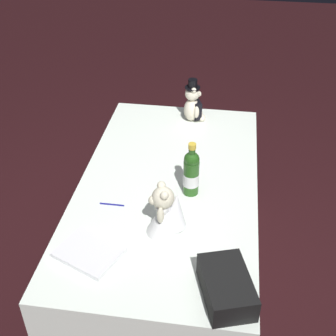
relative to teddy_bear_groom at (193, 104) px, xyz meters
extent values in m
plane|color=black|center=(0.68, -0.06, -0.83)|extent=(12.00, 12.00, 0.00)
cube|color=white|center=(0.68, -0.06, -0.47)|extent=(1.67, 0.92, 0.72)
ellipsoid|color=beige|center=(0.00, -0.01, -0.04)|extent=(0.11, 0.10, 0.15)
cube|color=black|center=(-0.01, 0.02, -0.04)|extent=(0.10, 0.08, 0.11)
sphere|color=beige|center=(0.00, -0.01, 0.08)|extent=(0.09, 0.09, 0.09)
sphere|color=beige|center=(-0.01, 0.03, 0.07)|extent=(0.04, 0.04, 0.04)
sphere|color=beige|center=(0.03, 0.00, 0.11)|extent=(0.03, 0.03, 0.03)
sphere|color=beige|center=(-0.03, -0.02, 0.11)|extent=(0.03, 0.03, 0.03)
ellipsoid|color=beige|center=(0.05, 0.03, -0.02)|extent=(0.03, 0.03, 0.08)
ellipsoid|color=beige|center=(-0.06, -0.02, -0.02)|extent=(0.03, 0.03, 0.08)
sphere|color=beige|center=(0.01, 0.06, -0.08)|extent=(0.05, 0.05, 0.05)
sphere|color=beige|center=(-0.05, 0.04, -0.08)|extent=(0.05, 0.05, 0.05)
cylinder|color=black|center=(0.00, -0.01, 0.12)|extent=(0.09, 0.09, 0.01)
cylinder|color=black|center=(0.00, -0.01, 0.14)|extent=(0.06, 0.06, 0.05)
cone|color=white|center=(1.03, -0.03, -0.03)|extent=(0.15, 0.15, 0.15)
ellipsoid|color=white|center=(1.03, -0.03, 0.03)|extent=(0.07, 0.06, 0.07)
sphere|color=beige|center=(1.03, -0.03, 0.09)|extent=(0.10, 0.10, 0.10)
sphere|color=beige|center=(1.05, -0.07, 0.08)|extent=(0.04, 0.04, 0.04)
sphere|color=beige|center=(1.00, -0.04, 0.13)|extent=(0.04, 0.04, 0.04)
sphere|color=beige|center=(1.07, -0.02, 0.13)|extent=(0.04, 0.04, 0.04)
ellipsoid|color=beige|center=(1.00, -0.06, 0.03)|extent=(0.03, 0.03, 0.09)
ellipsoid|color=beige|center=(1.08, -0.03, 0.03)|extent=(0.03, 0.03, 0.09)
cone|color=white|center=(1.01, 0.02, 0.01)|extent=(0.15, 0.16, 0.18)
cylinder|color=#245319|center=(0.73, 0.06, -0.01)|extent=(0.08, 0.08, 0.19)
sphere|color=#245319|center=(0.73, 0.06, 0.09)|extent=(0.08, 0.08, 0.08)
cylinder|color=#245319|center=(0.73, 0.06, 0.14)|extent=(0.03, 0.03, 0.08)
cylinder|color=gold|center=(0.73, 0.06, 0.17)|extent=(0.04, 0.04, 0.03)
cylinder|color=silver|center=(0.73, 0.06, -0.02)|extent=(0.08, 0.08, 0.07)
cylinder|color=navy|center=(0.89, -0.31, -0.10)|extent=(0.01, 0.12, 0.01)
cone|color=silver|center=(0.89, -0.25, -0.10)|extent=(0.01, 0.01, 0.01)
cube|color=black|center=(1.36, 0.27, -0.05)|extent=(0.32, 0.25, 0.11)
cube|color=#B7B7BF|center=(1.33, 0.19, -0.05)|extent=(0.03, 0.02, 0.03)
cube|color=white|center=(1.22, -0.32, -0.10)|extent=(0.29, 0.32, 0.02)
camera|label=1|loc=(2.55, 0.21, 1.35)|focal=49.12mm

